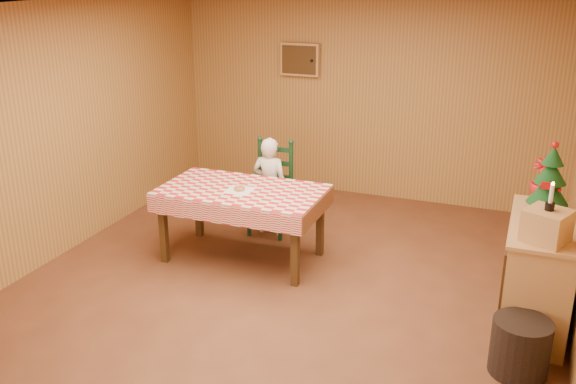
% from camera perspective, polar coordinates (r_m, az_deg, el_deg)
% --- Properties ---
extents(ground, '(6.00, 6.00, 0.00)m').
position_cam_1_polar(ground, '(6.08, -0.69, -9.06)').
color(ground, brown).
rests_on(ground, ground).
extents(cabin_walls, '(5.10, 6.05, 2.65)m').
position_cam_1_polar(cabin_walls, '(5.94, 1.16, 9.00)').
color(cabin_walls, '#AC7C3E').
rests_on(cabin_walls, ground).
extents(dining_table, '(1.66, 0.96, 0.77)m').
position_cam_1_polar(dining_table, '(6.53, -4.12, -0.40)').
color(dining_table, '#452C12').
rests_on(dining_table, ground).
extents(ladder_chair, '(0.44, 0.40, 1.08)m').
position_cam_1_polar(ladder_chair, '(7.27, -1.44, 0.22)').
color(ladder_chair, black).
rests_on(ladder_chair, ground).
extents(seated_child, '(0.41, 0.27, 1.12)m').
position_cam_1_polar(seated_child, '(7.20, -1.62, 0.52)').
color(seated_child, white).
rests_on(seated_child, ground).
extents(napkin, '(0.27, 0.27, 0.00)m').
position_cam_1_polar(napkin, '(6.46, -4.32, 0.16)').
color(napkin, white).
rests_on(napkin, dining_table).
extents(donut, '(0.15, 0.15, 0.04)m').
position_cam_1_polar(donut, '(6.46, -4.33, 0.34)').
color(donut, '#BB7C43').
rests_on(donut, napkin).
extents(shelf_unit, '(0.54, 1.24, 0.93)m').
position_cam_1_polar(shelf_unit, '(5.82, 21.23, -6.73)').
color(shelf_unit, tan).
rests_on(shelf_unit, ground).
extents(crate, '(0.40, 0.40, 0.25)m').
position_cam_1_polar(crate, '(5.22, 22.02, -2.79)').
color(crate, tan).
rests_on(crate, shelf_unit).
extents(christmas_tree, '(0.34, 0.34, 0.62)m').
position_cam_1_polar(christmas_tree, '(5.79, 22.26, 0.95)').
color(christmas_tree, '#452C12').
rests_on(christmas_tree, shelf_unit).
extents(flower_arrangement, '(0.22, 0.22, 0.38)m').
position_cam_1_polar(flower_arrangement, '(6.10, 21.70, 1.05)').
color(flower_arrangement, '#A40F12').
rests_on(flower_arrangement, shelf_unit).
extents(candle_set, '(0.07, 0.07, 0.22)m').
position_cam_1_polar(candle_set, '(5.16, 22.28, -0.84)').
color(candle_set, black).
rests_on(candle_set, crate).
extents(storage_bin, '(0.47, 0.47, 0.44)m').
position_cam_1_polar(storage_bin, '(5.22, 19.94, -12.83)').
color(storage_bin, black).
rests_on(storage_bin, ground).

